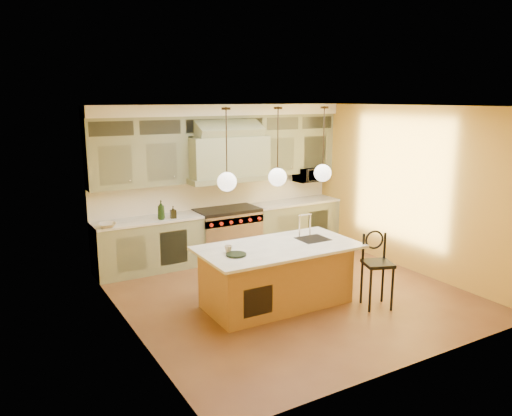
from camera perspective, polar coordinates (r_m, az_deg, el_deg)
floor at (r=8.00m, az=3.81°, el=-9.71°), size 5.00×5.00×0.00m
ceiling at (r=7.41m, az=4.14°, el=11.55°), size 5.00×5.00×0.00m
wall_back at (r=9.71m, az=-4.33°, el=3.15°), size 5.00×0.00×5.00m
wall_front at (r=5.74m, az=18.11°, el=-3.99°), size 5.00×0.00×5.00m
wall_left at (r=6.54m, az=-14.52°, el=-1.78°), size 0.00×5.00×5.00m
wall_right at (r=9.19m, az=17.02°, el=2.11°), size 0.00×5.00×5.00m
back_cabinetry at (r=9.47m, az=-3.62°, el=2.81°), size 5.00×0.77×2.90m
range at (r=9.60m, az=-3.30°, el=-2.83°), size 1.20×0.74×0.96m
kitchen_island at (r=7.43m, az=2.41°, el=-7.56°), size 2.35×1.27×1.35m
counter_stool at (r=7.52m, az=13.65°, el=-6.33°), size 0.50×0.50×1.12m
microwave at (r=10.49m, az=5.93°, el=3.82°), size 0.54×0.37×0.30m
oil_bottle_a at (r=8.83m, az=-10.80°, el=-0.23°), size 0.15×0.15×0.34m
oil_bottle_b at (r=8.89m, az=-9.45°, el=-0.48°), size 0.11×0.11×0.22m
fruit_bowl at (r=8.52m, az=-16.62°, el=-1.91°), size 0.33×0.33×0.07m
cup at (r=6.92m, az=-3.19°, el=-4.71°), size 0.12×0.12×0.10m
pendant_left at (r=6.67m, az=-3.34°, el=3.25°), size 0.26×0.26×1.11m
pendant_center at (r=7.06m, az=2.47°, el=3.78°), size 0.26×0.26×1.11m
pendant_right at (r=7.52m, az=7.63°, el=4.21°), size 0.26×0.26×1.11m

